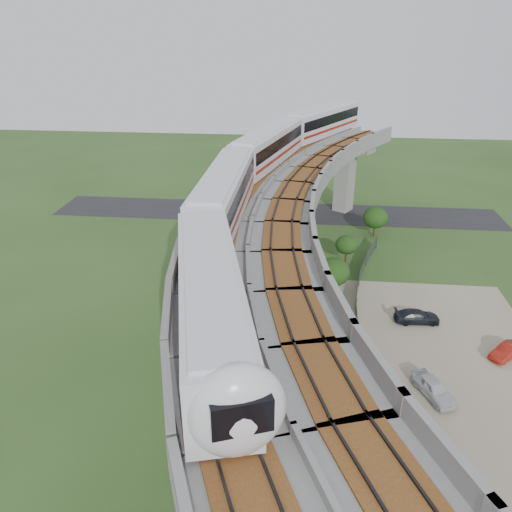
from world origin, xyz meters
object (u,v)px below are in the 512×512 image
object	(u,v)px
metro_train	(271,170)
car_red	(507,351)
car_white	(434,388)
car_dark	(417,316)

from	to	relation	value
metro_train	car_red	xyz separation A→B (m)	(19.06, -7.86, -11.74)
car_white	car_red	distance (m)	8.37
car_red	metro_train	bearing A→B (deg)	-151.88
metro_train	car_dark	world-z (taller)	metro_train
car_white	car_red	size ratio (longest dim) A/B	1.18
car_dark	car_white	bearing A→B (deg)	171.56
car_white	car_dark	xyz separation A→B (m)	(0.66, 9.52, -0.09)
metro_train	car_white	world-z (taller)	metro_train
metro_train	car_red	distance (m)	23.72
car_red	car_dark	distance (m)	7.43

